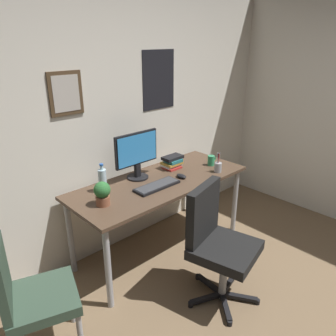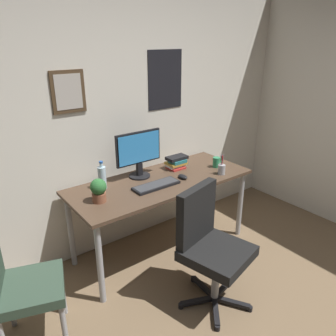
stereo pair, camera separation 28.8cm
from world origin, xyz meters
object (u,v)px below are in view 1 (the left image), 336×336
at_px(potted_plant, 102,193).
at_px(book_stack_left, 172,162).
at_px(water_bottle, 103,180).
at_px(side_chair, 29,294).
at_px(coffee_mug_near, 211,160).
at_px(pen_cup, 218,167).
at_px(monitor, 137,154).
at_px(computer_mouse, 181,176).
at_px(keyboard, 157,186).
at_px(office_chair, 216,239).

bearing_deg(potted_plant, book_stack_left, 11.55).
bearing_deg(water_bottle, side_chair, -151.10).
bearing_deg(coffee_mug_near, potted_plant, 178.61).
xyz_separation_m(potted_plant, pen_cup, (1.19, -0.19, -0.05)).
bearing_deg(potted_plant, coffee_mug_near, -1.39).
height_order(monitor, computer_mouse, monitor).
relative_size(potted_plant, pen_cup, 0.98).
bearing_deg(book_stack_left, keyboard, -150.13).
relative_size(side_chair, book_stack_left, 4.16).
bearing_deg(computer_mouse, water_bottle, 159.92).
relative_size(side_chair, water_bottle, 3.47).
relative_size(potted_plant, book_stack_left, 0.93).
xyz_separation_m(side_chair, water_bottle, (0.86, 0.48, 0.35)).
bearing_deg(pen_cup, monitor, 146.90).
bearing_deg(potted_plant, computer_mouse, -3.53).
bearing_deg(book_stack_left, monitor, 174.25).
xyz_separation_m(pen_cup, book_stack_left, (-0.24, 0.39, 0.01)).
height_order(monitor, coffee_mug_near, monitor).
bearing_deg(potted_plant, office_chair, -53.13).
distance_m(monitor, keyboard, 0.36).
distance_m(office_chair, monitor, 1.05).
xyz_separation_m(office_chair, pen_cup, (0.65, 0.52, 0.27)).
relative_size(monitor, pen_cup, 2.30).
bearing_deg(office_chair, pen_cup, 38.68).
relative_size(computer_mouse, book_stack_left, 0.52).
distance_m(side_chair, water_bottle, 1.05).
bearing_deg(side_chair, water_bottle, 28.90).
bearing_deg(side_chair, potted_plant, 20.64).
relative_size(coffee_mug_near, book_stack_left, 0.52).
distance_m(side_chair, book_stack_left, 1.76).
xyz_separation_m(water_bottle, pen_cup, (1.05, -0.40, -0.05)).
height_order(pen_cup, book_stack_left, pen_cup).
distance_m(computer_mouse, potted_plant, 0.83).
relative_size(monitor, potted_plant, 2.36).
xyz_separation_m(side_chair, potted_plant, (0.73, 0.28, 0.35)).
relative_size(monitor, keyboard, 1.07).
distance_m(office_chair, coffee_mug_near, 1.05).
bearing_deg(monitor, computer_mouse, -44.13).
distance_m(side_chair, monitor, 1.44).
bearing_deg(keyboard, side_chair, -169.73).
distance_m(coffee_mug_near, potted_plant, 1.28).
relative_size(keyboard, water_bottle, 1.70).
xyz_separation_m(monitor, potted_plant, (-0.53, -0.23, -0.13)).
relative_size(side_chair, monitor, 1.90).
xyz_separation_m(keyboard, water_bottle, (-0.39, 0.25, 0.09)).
distance_m(coffee_mug_near, pen_cup, 0.19).
height_order(office_chair, potted_plant, office_chair).
relative_size(keyboard, pen_cup, 2.15).
bearing_deg(book_stack_left, coffee_mug_near, -33.50).
height_order(computer_mouse, coffee_mug_near, coffee_mug_near).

